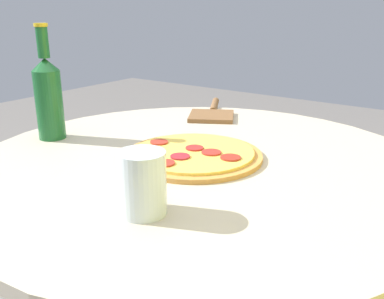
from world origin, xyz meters
TOP-DOWN VIEW (x-y plane):
  - table at (0.00, 0.00)m, footprint 1.00×1.00m
  - pizza at (0.01, -0.02)m, footprint 0.30×0.30m
  - beer_bottle at (0.09, -0.39)m, footprint 0.07×0.07m
  - pizza_paddle at (-0.35, -0.19)m, footprint 0.28×0.20m
  - drinking_glass at (0.26, 0.07)m, footprint 0.08×0.08m

SIDE VIEW (x-z plane):
  - table at x=0.00m, z-range 0.19..0.92m
  - pizza_paddle at x=-0.35m, z-range 0.72..0.74m
  - pizza at x=0.01m, z-range 0.72..0.74m
  - drinking_glass at x=0.26m, z-range 0.72..0.83m
  - beer_bottle at x=0.09m, z-range 0.69..0.97m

